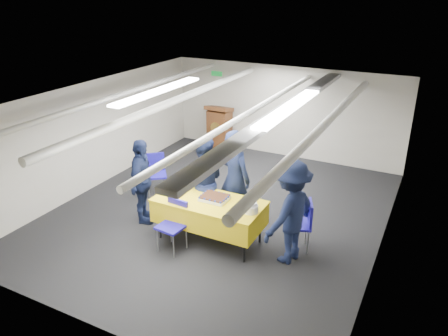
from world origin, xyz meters
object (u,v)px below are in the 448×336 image
(sailor_a, at_px, (234,178))
(chair_left, at_px, (156,170))
(sailor_c, at_px, (142,182))
(sheet_cake, at_px, (215,198))
(podium, at_px, (220,128))
(chair_right, at_px, (303,220))
(sailor_d, at_px, (290,212))
(sailor_b, at_px, (203,182))
(serving_table, at_px, (209,212))
(chair_near, at_px, (174,220))

(sailor_a, bearing_deg, chair_left, 2.46)
(sailor_a, xyz_separation_m, sailor_c, (-1.54, -0.70, -0.11))
(sheet_cake, xyz_separation_m, podium, (-1.98, 3.96, -0.20))
(chair_right, bearing_deg, sailor_a, 170.08)
(sailor_c, bearing_deg, sailor_d, -108.67)
(chair_right, relative_size, sailor_d, 0.51)
(chair_left, relative_size, sailor_a, 0.48)
(sheet_cake, relative_size, podium, 0.37)
(sailor_a, distance_m, sailor_b, 0.58)
(serving_table, bearing_deg, podium, 115.40)
(sheet_cake, bearing_deg, sailor_b, 137.76)
(chair_near, relative_size, sailor_d, 0.51)
(chair_near, xyz_separation_m, sailor_c, (-1.02, 0.51, 0.27))
(sheet_cake, relative_size, chair_left, 0.54)
(chair_right, xyz_separation_m, sailor_d, (-0.11, -0.41, 0.33))
(chair_near, xyz_separation_m, chair_right, (1.90, 0.96, 0.00))
(sailor_b, distance_m, sailor_c, 1.12)
(podium, relative_size, sailor_d, 0.73)
(serving_table, height_order, chair_near, chair_near)
(chair_right, bearing_deg, sailor_b, -179.93)
(sailor_d, bearing_deg, sailor_b, -86.83)
(serving_table, distance_m, chair_left, 2.22)
(chair_right, bearing_deg, chair_left, 169.50)
(chair_near, distance_m, sailor_d, 1.91)
(chair_right, bearing_deg, sailor_c, -171.11)
(chair_left, distance_m, sailor_a, 2.10)
(podium, distance_m, chair_right, 4.91)
(chair_near, bearing_deg, chair_right, 26.87)
(serving_table, distance_m, sailor_a, 0.82)
(sailor_b, relative_size, sailor_d, 0.97)
(sheet_cake, relative_size, chair_right, 0.54)
(sheet_cake, relative_size, sailor_c, 0.29)
(serving_table, relative_size, chair_near, 2.14)
(serving_table, distance_m, chair_near, 0.62)
(chair_near, height_order, sailor_c, sailor_c)
(sailor_a, height_order, sailor_d, sailor_a)
(sailor_d, bearing_deg, chair_near, -56.89)
(chair_left, bearing_deg, sailor_c, -65.71)
(sheet_cake, distance_m, sailor_a, 0.68)
(podium, bearing_deg, chair_near, -71.41)
(chair_right, bearing_deg, serving_table, -161.87)
(podium, bearing_deg, chair_right, -45.98)
(podium, height_order, chair_near, podium)
(serving_table, height_order, chair_right, chair_right)
(chair_left, bearing_deg, sailor_d, -17.56)
(serving_table, height_order, sailor_b, sailor_b)
(podium, distance_m, sailor_b, 3.85)
(chair_near, height_order, sailor_b, sailor_b)
(sailor_d, bearing_deg, serving_table, -70.71)
(serving_table, bearing_deg, sheet_cake, 45.32)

